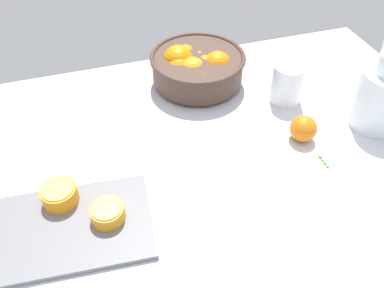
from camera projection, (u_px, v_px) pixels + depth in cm
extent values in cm
cube|color=silver|center=(213.00, 173.00, 90.25)|extent=(132.83, 97.97, 3.00)
cylinder|color=#473328|center=(197.00, 80.00, 113.03)|extent=(23.09, 23.09, 1.20)
cylinder|color=#473328|center=(198.00, 68.00, 110.15)|extent=(25.10, 25.10, 7.11)
torus|color=#473328|center=(198.00, 57.00, 107.68)|extent=(26.30, 26.30, 1.20)
sphere|color=orange|center=(205.00, 66.00, 109.77)|extent=(6.52, 6.52, 6.52)
sphere|color=orange|center=(199.00, 62.00, 111.88)|extent=(6.80, 6.80, 6.80)
sphere|color=orange|center=(186.00, 56.00, 113.05)|extent=(6.76, 6.76, 6.76)
sphere|color=orange|center=(178.00, 60.00, 109.20)|extent=(8.46, 8.46, 8.46)
sphere|color=orange|center=(179.00, 69.00, 108.73)|extent=(8.11, 8.11, 8.11)
sphere|color=orange|center=(192.00, 70.00, 107.59)|extent=(7.35, 7.35, 7.35)
sphere|color=orange|center=(204.00, 85.00, 104.30)|extent=(7.11, 7.11, 7.11)
sphere|color=orange|center=(217.00, 65.00, 108.61)|extent=(7.67, 7.67, 7.67)
cylinder|color=white|center=(383.00, 99.00, 95.95)|extent=(13.55, 13.55, 14.62)
cylinder|color=yellow|center=(377.00, 111.00, 98.71)|extent=(12.47, 12.47, 6.66)
cylinder|color=white|center=(287.00, 83.00, 103.96)|extent=(8.36, 8.36, 10.64)
cylinder|color=#FEAA31|center=(285.00, 93.00, 106.09)|extent=(7.35, 7.35, 4.50)
cube|color=slate|center=(67.00, 228.00, 77.10)|extent=(34.77, 23.10, 1.21)
cylinder|color=orange|center=(108.00, 213.00, 77.10)|extent=(6.74, 6.74, 3.04)
cylinder|color=#FCB260|center=(106.00, 208.00, 75.94)|extent=(5.93, 5.93, 0.30)
cylinder|color=orange|center=(60.00, 194.00, 80.19)|extent=(7.26, 7.26, 3.59)
cylinder|color=#FBC25C|center=(57.00, 188.00, 78.84)|extent=(6.39, 6.39, 0.30)
sphere|color=orange|center=(303.00, 129.00, 94.22)|extent=(6.45, 6.45, 6.45)
cylinder|color=#469233|center=(324.00, 162.00, 90.58)|extent=(0.35, 5.17, 0.30)
sphere|color=#469233|center=(328.00, 166.00, 89.42)|extent=(0.72, 0.72, 0.72)
sphere|color=#469233|center=(325.00, 163.00, 90.13)|extent=(0.81, 0.81, 0.81)
sphere|color=#469233|center=(323.00, 160.00, 90.83)|extent=(0.71, 0.71, 0.71)
sphere|color=#469233|center=(320.00, 157.00, 91.54)|extent=(0.95, 0.95, 0.95)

